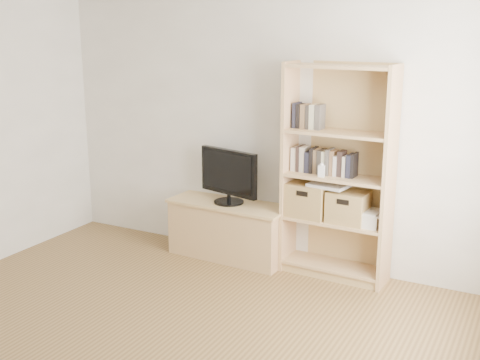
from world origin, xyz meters
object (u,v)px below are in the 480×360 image
Objects in this scene: baby_monitor at (321,171)px; laptop at (329,185)px; bookshelf at (337,173)px; basket_right at (348,207)px; television at (229,176)px; basket_left at (309,199)px; tv_stand at (229,231)px.

laptop is at bearing 59.68° from baby_monitor.
basket_right is at bearing -2.60° from bookshelf.
television is 0.97m from baby_monitor.
basket_left is 1.09× the size of basket_right.
basket_right is at bearing 2.35° from basket_left.
bookshelf is at bearing 26.42° from laptop.
bookshelf is at bearing 5.14° from tv_stand.
basket_left is 1.09× the size of laptop.
tv_stand is 1.25m from basket_right.
laptop is at bearing -160.51° from bookshelf.
tv_stand is 0.91m from basket_left.
laptop is at bearing 15.55° from television.
baby_monitor is 0.31× the size of laptop.
basket_left is at bearing -178.95° from basket_right.
tv_stand is at bearing 0.00° from television.
baby_monitor is at bearing -0.73° from tv_stand.
basket_left reaches higher than tv_stand.
laptop reaches higher than basket_left.
laptop reaches higher than tv_stand.
bookshelf is 0.31m from basket_right.
television is 0.82m from basket_left.
basket_left is at bearing 140.86° from baby_monitor.
basket_left reaches higher than basket_right.
bookshelf reaches higher than tv_stand.
tv_stand is 11.27× the size of baby_monitor.
baby_monitor is 0.40m from basket_right.
baby_monitor is at bearing -31.81° from basket_left.
bookshelf is at bearing 178.45° from basket_right.
basket_left is 0.37m from basket_right.
baby_monitor reaches higher than basket_right.
bookshelf is at bearing 40.02° from baby_monitor.
basket_right is at bearing 19.36° from baby_monitor.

